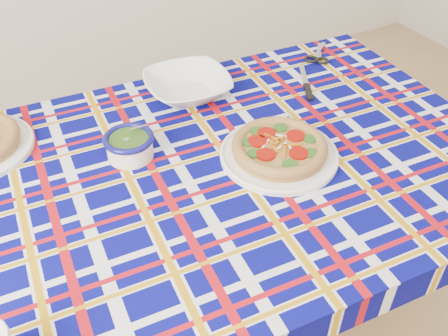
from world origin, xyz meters
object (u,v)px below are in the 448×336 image
dining_table (208,189)px  main_focaccia_plate (279,147)px  serving_bowl (188,86)px  pesto_bowl (129,144)px

dining_table → main_focaccia_plate: bearing=-12.2°
dining_table → serving_bowl: bearing=76.2°
dining_table → pesto_bowl: 0.23m
pesto_bowl → main_focaccia_plate: bearing=-28.9°
serving_bowl → dining_table: bearing=-107.3°
pesto_bowl → serving_bowl: (0.26, 0.20, -0.01)m
main_focaccia_plate → dining_table: bearing=164.3°
main_focaccia_plate → pesto_bowl: pesto_bowl is taller
pesto_bowl → serving_bowl: 0.32m
main_focaccia_plate → pesto_bowl: bearing=151.1°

